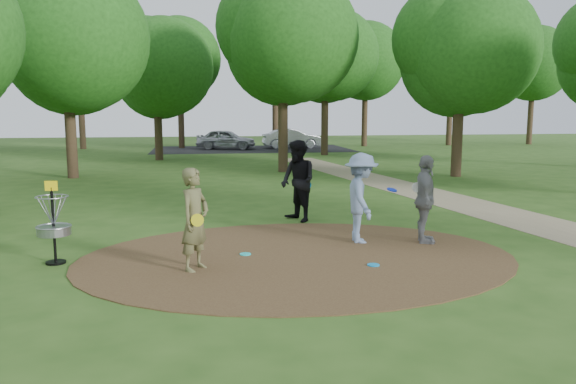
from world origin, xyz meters
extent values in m
plane|color=#2D5119|center=(0.00, 0.00, 0.00)|extent=(100.00, 100.00, 0.00)
cylinder|color=#47301C|center=(0.00, 0.00, 0.01)|extent=(8.40, 8.40, 0.02)
cube|color=#8C7A5B|center=(6.50, 2.00, 0.01)|extent=(7.55, 39.89, 0.01)
cube|color=black|center=(2.00, 30.00, 0.00)|extent=(14.00, 8.00, 0.01)
imported|color=brown|center=(-1.94, -0.57, 0.91)|extent=(0.74, 0.80, 1.82)
cylinder|color=yellow|center=(-1.89, -0.88, 0.96)|extent=(0.22, 0.10, 0.22)
imported|color=#7D94BB|center=(1.54, 1.00, 0.96)|extent=(0.81, 1.30, 1.92)
cylinder|color=#0D26E0|center=(2.23, 1.03, 1.12)|extent=(0.31, 0.31, 0.08)
imported|color=black|center=(0.63, 3.50, 1.03)|extent=(1.12, 1.23, 2.07)
cylinder|color=#0C89D7|center=(0.87, 3.54, 0.92)|extent=(0.22, 0.07, 0.22)
imported|color=gray|center=(2.85, 0.73, 0.94)|extent=(0.76, 1.19, 1.88)
cylinder|color=silver|center=(2.67, 0.74, 1.20)|extent=(0.23, 0.09, 0.22)
cylinder|color=#1BD8D9|center=(-0.99, 0.30, 0.03)|extent=(0.22, 0.22, 0.02)
cylinder|color=#0D8FDD|center=(1.24, -0.83, 0.03)|extent=(0.22, 0.22, 0.02)
cylinder|color=red|center=(-2.05, 2.07, 0.03)|extent=(0.22, 0.22, 0.02)
imported|color=#A8A9B0|center=(0.19, 30.10, 0.71)|extent=(4.49, 2.72, 1.43)
imported|color=#9D9FA4|center=(5.04, 30.46, 0.72)|extent=(4.35, 1.53, 1.43)
cylinder|color=black|center=(-4.50, 0.30, 0.68)|extent=(0.05, 0.05, 1.35)
cylinder|color=black|center=(-4.50, 0.30, 0.02)|extent=(0.36, 0.36, 0.04)
cylinder|color=gray|center=(-4.50, 0.30, 0.62)|extent=(0.60, 0.60, 0.16)
torus|color=gray|center=(-4.50, 0.30, 0.70)|extent=(0.63, 0.63, 0.03)
torus|color=gray|center=(-4.50, 0.30, 1.25)|extent=(0.58, 0.58, 0.02)
cube|color=yellow|center=(-4.50, 0.30, 1.45)|extent=(0.22, 0.02, 0.18)
cylinder|color=#332316|center=(-7.00, 14.00, 1.90)|extent=(0.44, 0.44, 3.80)
sphere|color=#1B4913|center=(-7.00, 14.00, 5.42)|extent=(5.91, 5.91, 5.91)
cylinder|color=#332316|center=(2.00, 15.00, 2.09)|extent=(0.44, 0.44, 4.18)
sphere|color=#1B4913|center=(2.00, 15.00, 5.77)|extent=(5.79, 5.79, 5.79)
cylinder|color=#332316|center=(9.00, 12.00, 1.80)|extent=(0.44, 0.44, 3.61)
sphere|color=#1B4913|center=(9.00, 12.00, 5.06)|extent=(5.29, 5.29, 5.29)
cylinder|color=#332316|center=(-4.00, 22.00, 1.71)|extent=(0.44, 0.44, 3.42)
sphere|color=#1B4913|center=(-4.00, 22.00, 4.92)|extent=(5.45, 5.45, 5.45)
cylinder|color=#332316|center=(6.00, 24.00, 2.19)|extent=(0.44, 0.44, 4.37)
sphere|color=#1B4913|center=(6.00, 24.00, 5.91)|extent=(5.59, 5.59, 5.59)
camera|label=1|loc=(-1.86, -10.33, 2.82)|focal=35.00mm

